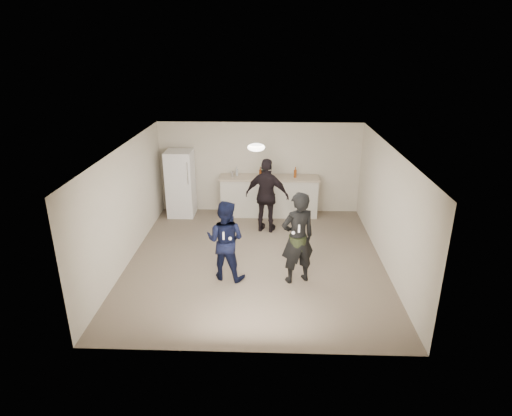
{
  "coord_description": "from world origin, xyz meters",
  "views": [
    {
      "loc": [
        0.3,
        -8.33,
        4.46
      ],
      "look_at": [
        0.0,
        0.2,
        1.15
      ],
      "focal_mm": 30.0,
      "sensor_mm": 36.0,
      "label": 1
    }
  ],
  "objects_px": {
    "woman": "(298,238)",
    "spectator": "(267,196)",
    "man": "(225,240)",
    "fridge": "(181,184)",
    "shaker": "(232,174)",
    "counter": "(269,197)"
  },
  "relations": [
    {
      "from": "fridge",
      "to": "spectator",
      "type": "bearing_deg",
      "value": -23.2
    },
    {
      "from": "counter",
      "to": "woman",
      "type": "distance_m",
      "value": 3.57
    },
    {
      "from": "man",
      "to": "spectator",
      "type": "distance_m",
      "value": 2.46
    },
    {
      "from": "fridge",
      "to": "shaker",
      "type": "bearing_deg",
      "value": 2.88
    },
    {
      "from": "shaker",
      "to": "woman",
      "type": "height_order",
      "value": "woman"
    },
    {
      "from": "shaker",
      "to": "woman",
      "type": "xyz_separation_m",
      "value": [
        1.57,
        -3.5,
        -0.24
      ]
    },
    {
      "from": "fridge",
      "to": "man",
      "type": "height_order",
      "value": "fridge"
    },
    {
      "from": "shaker",
      "to": "man",
      "type": "xyz_separation_m",
      "value": [
        0.15,
        -3.41,
        -0.35
      ]
    },
    {
      "from": "shaker",
      "to": "spectator",
      "type": "bearing_deg",
      "value": -48.65
    },
    {
      "from": "shaker",
      "to": "woman",
      "type": "relative_size",
      "value": 0.09
    },
    {
      "from": "counter",
      "to": "man",
      "type": "relative_size",
      "value": 1.58
    },
    {
      "from": "fridge",
      "to": "man",
      "type": "xyz_separation_m",
      "value": [
        1.56,
        -3.34,
        -0.08
      ]
    },
    {
      "from": "counter",
      "to": "fridge",
      "type": "relative_size",
      "value": 1.44
    },
    {
      "from": "shaker",
      "to": "spectator",
      "type": "height_order",
      "value": "spectator"
    },
    {
      "from": "counter",
      "to": "spectator",
      "type": "relative_size",
      "value": 1.39
    },
    {
      "from": "shaker",
      "to": "woman",
      "type": "bearing_deg",
      "value": -65.88
    },
    {
      "from": "shaker",
      "to": "spectator",
      "type": "xyz_separation_m",
      "value": [
        0.95,
        -1.08,
        -0.24
      ]
    },
    {
      "from": "fridge",
      "to": "spectator",
      "type": "relative_size",
      "value": 0.96
    },
    {
      "from": "shaker",
      "to": "man",
      "type": "bearing_deg",
      "value": -87.4
    },
    {
      "from": "woman",
      "to": "spectator",
      "type": "height_order",
      "value": "woman"
    },
    {
      "from": "man",
      "to": "shaker",
      "type": "bearing_deg",
      "value": -71.97
    },
    {
      "from": "woman",
      "to": "spectator",
      "type": "bearing_deg",
      "value": -97.32
    }
  ]
}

